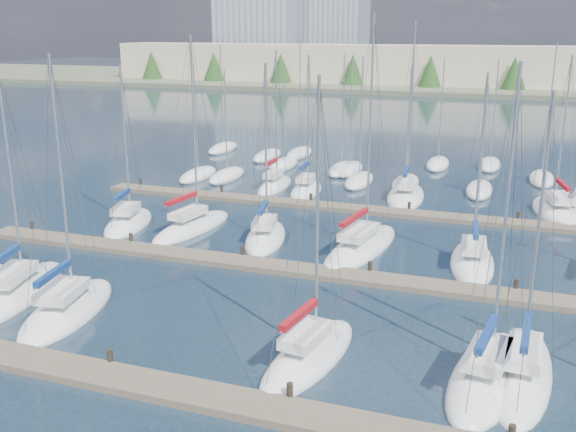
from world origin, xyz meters
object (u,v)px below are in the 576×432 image
(sailboat_h, at_px, (128,223))
(sailboat_l, at_px, (472,262))
(sailboat_c, at_px, (68,310))
(sailboat_p, at_px, (406,196))
(sailboat_k, at_px, (361,247))
(sailboat_q, at_px, (556,211))
(sailboat_e, at_px, (487,376))
(sailboat_d, at_px, (309,356))
(sailboat_i, at_px, (192,227))
(sailboat_f, at_px, (522,372))
(sailboat_o, at_px, (306,190))
(sailboat_j, at_px, (265,237))
(sailboat_n, at_px, (275,186))
(sailboat_b, at_px, (17,292))

(sailboat_h, xyz_separation_m, sailboat_l, (24.17, -0.04, -0.00))
(sailboat_c, bearing_deg, sailboat_p, 56.27)
(sailboat_k, relative_size, sailboat_q, 1.21)
(sailboat_e, distance_m, sailboat_l, 13.58)
(sailboat_d, relative_size, sailboat_q, 1.01)
(sailboat_e, height_order, sailboat_i, sailboat_i)
(sailboat_f, bearing_deg, sailboat_o, 127.14)
(sailboat_i, bearing_deg, sailboat_p, 55.12)
(sailboat_d, height_order, sailboat_l, sailboat_d)
(sailboat_e, bearing_deg, sailboat_j, 146.05)
(sailboat_k, relative_size, sailboat_n, 1.21)
(sailboat_k, xyz_separation_m, sailboat_i, (-12.35, 0.26, 0.01))
(sailboat_q, height_order, sailboat_p, sailboat_p)
(sailboat_k, bearing_deg, sailboat_b, -131.09)
(sailboat_k, bearing_deg, sailboat_f, -44.61)
(sailboat_i, height_order, sailboat_f, sailboat_i)
(sailboat_p, xyz_separation_m, sailboat_i, (-12.84, -14.00, 0.01))
(sailboat_c, height_order, sailboat_p, sailboat_p)
(sailboat_k, distance_m, sailboat_o, 15.45)
(sailboat_q, relative_size, sailboat_i, 0.90)
(sailboat_b, bearing_deg, sailboat_k, 26.33)
(sailboat_c, bearing_deg, sailboat_f, -7.62)
(sailboat_h, relative_size, sailboat_q, 0.96)
(sailboat_d, bearing_deg, sailboat_n, 121.96)
(sailboat_n, relative_size, sailboat_f, 1.04)
(sailboat_d, height_order, sailboat_k, sailboat_k)
(sailboat_d, xyz_separation_m, sailboat_k, (-1.19, 14.78, -0.00))
(sailboat_o, bearing_deg, sailboat_j, -88.76)
(sailboat_k, bearing_deg, sailboat_n, 137.61)
(sailboat_i, relative_size, sailboat_j, 1.14)
(sailboat_h, xyz_separation_m, sailboat_q, (29.47, 13.78, -0.01))
(sailboat_o, height_order, sailboat_n, sailboat_n)
(sailboat_f, bearing_deg, sailboat_q, 87.83)
(sailboat_o, bearing_deg, sailboat_c, -102.53)
(sailboat_b, bearing_deg, sailboat_p, 45.60)
(sailboat_b, xyz_separation_m, sailboat_i, (3.37, 13.58, 0.02))
(sailboat_d, height_order, sailboat_n, sailboat_d)
(sailboat_n, relative_size, sailboat_i, 0.90)
(sailboat_l, distance_m, sailboat_b, 26.10)
(sailboat_p, relative_size, sailboat_i, 1.07)
(sailboat_d, bearing_deg, sailboat_c, -173.61)
(sailboat_l, bearing_deg, sailboat_j, 174.25)
(sailboat_l, bearing_deg, sailboat_c, -148.01)
(sailboat_k, xyz_separation_m, sailboat_q, (12.28, 13.39, -0.01))
(sailboat_c, height_order, sailboat_j, sailboat_c)
(sailboat_b, xyz_separation_m, sailboat_j, (9.14, 13.17, 0.01))
(sailboat_c, height_order, sailboat_o, sailboat_c)
(sailboat_c, bearing_deg, sailboat_b, 155.76)
(sailboat_e, distance_m, sailboat_n, 34.03)
(sailboat_o, bearing_deg, sailboat_q, -4.35)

